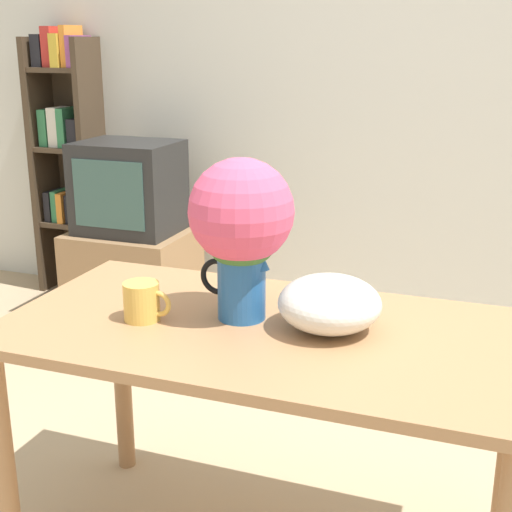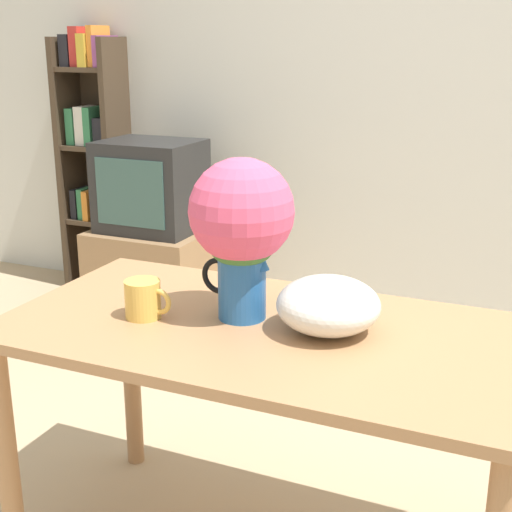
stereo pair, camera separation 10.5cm
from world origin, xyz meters
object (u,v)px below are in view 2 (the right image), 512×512
at_px(flower_vase, 241,223).
at_px(coffee_mug, 144,299).
at_px(white_bowl, 328,305).
at_px(tv_set, 151,186).

xyz_separation_m(flower_vase, coffee_mug, (-0.24, -0.11, -0.21)).
bearing_deg(coffee_mug, white_bowl, 12.19).
relative_size(flower_vase, coffee_mug, 3.21).
distance_m(flower_vase, tv_set, 1.99).
distance_m(flower_vase, coffee_mug, 0.34).
xyz_separation_m(coffee_mug, tv_set, (-0.99, 1.64, -0.07)).
bearing_deg(tv_set, flower_vase, -51.27).
bearing_deg(white_bowl, coffee_mug, -167.81).
bearing_deg(flower_vase, tv_set, 128.73).
distance_m(coffee_mug, tv_set, 1.92).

